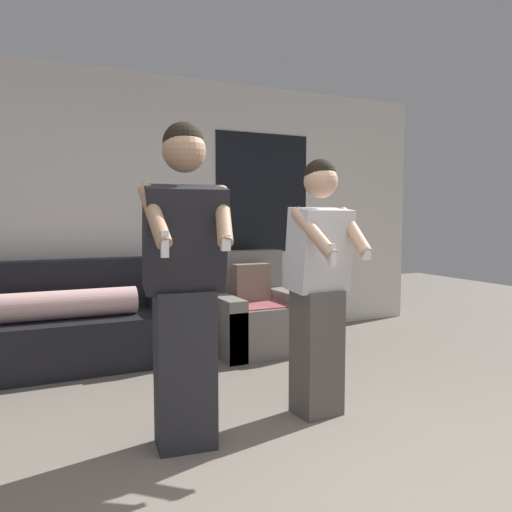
{
  "coord_description": "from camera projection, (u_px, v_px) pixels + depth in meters",
  "views": [
    {
      "loc": [
        -1.2,
        -1.69,
        1.3
      ],
      "look_at": [
        0.06,
        1.0,
        1.06
      ],
      "focal_mm": 35.0,
      "sensor_mm": 36.0,
      "label": 1
    }
  ],
  "objects": [
    {
      "name": "person_left",
      "position": [
        185.0,
        284.0,
        2.73
      ],
      "size": [
        0.49,
        0.53,
        1.8
      ],
      "color": "#28282D",
      "rests_on": "ground_plane"
    },
    {
      "name": "couch",
      "position": [
        70.0,
        328.0,
        4.34
      ],
      "size": [
        1.96,
        0.85,
        0.9
      ],
      "color": "black",
      "rests_on": "ground_plane"
    },
    {
      "name": "person_right",
      "position": [
        319.0,
        285.0,
        3.21
      ],
      "size": [
        0.44,
        0.49,
        1.66
      ],
      "color": "#56514C",
      "rests_on": "ground_plane"
    },
    {
      "name": "armchair",
      "position": [
        252.0,
        316.0,
        4.88
      ],
      "size": [
        0.86,
        0.86,
        0.94
      ],
      "color": "slate",
      "rests_on": "ground_plane"
    },
    {
      "name": "wall_back",
      "position": [
        154.0,
        210.0,
        5.04
      ],
      "size": [
        6.43,
        0.07,
        2.7
      ],
      "color": "silver",
      "rests_on": "ground_plane"
    }
  ]
}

